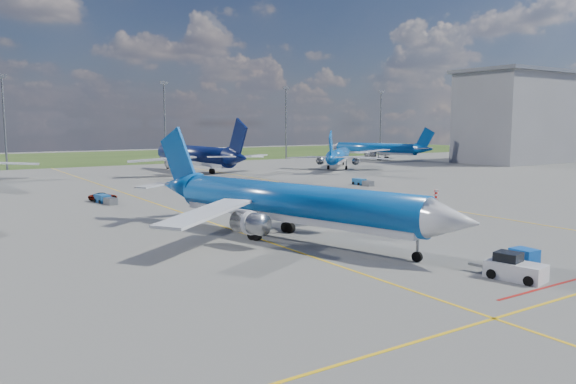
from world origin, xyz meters
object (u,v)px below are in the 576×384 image
service_car_c (226,191)px  baggage_tug_w (334,198)px  warning_post (436,202)px  pushback_tug (514,269)px  baggage_tug_e (362,182)px  baggage_tug_c (105,199)px  bg_jet_ne (338,169)px  uld_container (524,258)px  bg_jet_n (195,174)px  bg_jet_ene (376,160)px  service_car_b (103,197)px  main_airliner (292,240)px

service_car_c → baggage_tug_w: bearing=-30.8°
warning_post → pushback_tug: size_ratio=0.52×
warning_post → baggage_tug_e: bearing=65.2°
baggage_tug_c → baggage_tug_e: 45.69m
bg_jet_ne → baggage_tug_c: size_ratio=6.81×
bg_jet_ne → uld_container: bearing=104.9°
bg_jet_ne → bg_jet_n: bearing=33.6°
uld_container → baggage_tug_e: uld_container is taller
bg_jet_ne → baggage_tug_e: bearing=103.0°
pushback_tug → bg_jet_ene: bearing=39.8°
bg_jet_ne → service_car_c: bearing=78.2°
warning_post → baggage_tug_e: (13.86, 30.01, -0.98)m
warning_post → bg_jet_n: bg_jet_n is taller
service_car_b → warning_post: bearing=-153.2°
bg_jet_ene → baggage_tug_e: bg_jet_ene is taller
bg_jet_ne → baggage_tug_e: 37.48m
baggage_tug_w → service_car_b: bearing=157.8°
service_car_c → bg_jet_ne: bearing=59.7°
warning_post → uld_container: warning_post is taller
service_car_c → baggage_tug_c: (-18.33, 1.25, -0.06)m
bg_jet_n → uld_container: (-12.26, -90.71, 0.75)m
bg_jet_n → baggage_tug_e: 41.91m
warning_post → baggage_tug_e: size_ratio=0.60×
warning_post → bg_jet_ne: bg_jet_ne is taller
bg_jet_n → baggage_tug_e: (15.85, -38.79, 0.52)m
bg_jet_ne → bg_jet_ene: (31.12, 20.87, 0.00)m
service_car_c → pushback_tug: bearing=-68.4°
warning_post → bg_jet_ene: bg_jet_ene is taller
bg_jet_n → baggage_tug_w: 53.04m
bg_jet_ene → baggage_tug_e: size_ratio=7.45×
bg_jet_n → bg_jet_ne: 36.16m
bg_jet_ne → baggage_tug_w: (-37.24, -46.12, 0.53)m
main_airliner → baggage_tug_e: size_ratio=7.94×
baggage_tug_w → warning_post: bearing=-63.9°
bg_jet_n → service_car_b: 44.61m
warning_post → bg_jet_ne: bearing=61.6°
baggage_tug_e → warning_post: bearing=-112.3°
warning_post → bg_jet_n: (-1.98, 68.80, -1.50)m
service_car_c → baggage_tug_e: size_ratio=0.81×
bg_jet_n → main_airliner: (-21.57, -72.08, 0.00)m
bg_jet_ne → baggage_tug_e: bg_jet_ne is taller
warning_post → bg_jet_ne: size_ratio=0.08×
main_airliner → baggage_tug_w: main_airliner is taller
main_airliner → uld_container: 20.84m
bg_jet_ene → uld_container: 131.09m
bg_jet_ne → uld_container: (-47.76, -83.83, 0.75)m
service_car_b → baggage_tug_e: size_ratio=0.82×
bg_jet_n → main_airliner: bg_jet_n is taller
bg_jet_ne → service_car_b: bg_jet_ne is taller
pushback_tug → uld_container: bearing=11.5°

